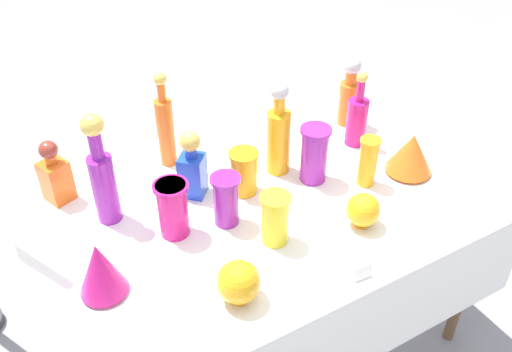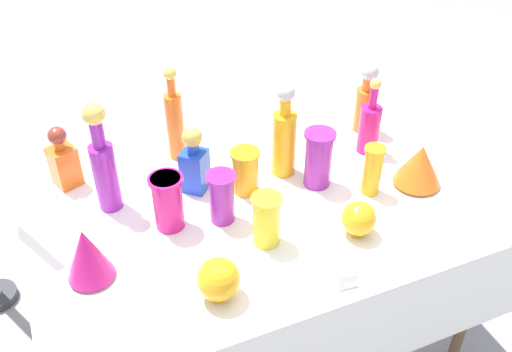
% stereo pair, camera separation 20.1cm
% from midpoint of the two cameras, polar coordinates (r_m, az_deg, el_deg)
% --- Properties ---
extents(ground_plane, '(40.00, 40.00, 0.00)m').
position_cam_midpoint_polar(ground_plane, '(2.62, -2.27, -15.27)').
color(ground_plane, gray).
extents(display_table, '(1.62, 1.11, 0.76)m').
position_cam_midpoint_polar(display_table, '(2.08, -2.16, -4.31)').
color(display_table, white).
rests_on(display_table, ground).
extents(tall_bottle_0, '(0.07, 0.07, 0.39)m').
position_cam_midpoint_polar(tall_bottle_0, '(2.19, -11.66, 4.75)').
color(tall_bottle_0, orange).
rests_on(tall_bottle_0, display_table).
extents(tall_bottle_1, '(0.08, 0.08, 0.32)m').
position_cam_midpoint_polar(tall_bottle_1, '(2.31, 7.64, 5.65)').
color(tall_bottle_1, '#C61972').
rests_on(tall_bottle_1, display_table).
extents(tall_bottle_2, '(0.09, 0.09, 0.31)m').
position_cam_midpoint_polar(tall_bottle_2, '(2.44, 6.99, 8.00)').
color(tall_bottle_2, orange).
rests_on(tall_bottle_2, display_table).
extents(tall_bottle_3, '(0.09, 0.09, 0.38)m').
position_cam_midpoint_polar(tall_bottle_3, '(2.11, -0.45, 4.01)').
color(tall_bottle_3, orange).
rests_on(tall_bottle_3, display_table).
extents(tall_bottle_4, '(0.08, 0.08, 0.42)m').
position_cam_midpoint_polar(tall_bottle_4, '(1.96, -17.99, -0.05)').
color(tall_bottle_4, purple).
rests_on(tall_bottle_4, display_table).
extents(square_decanter_0, '(0.11, 0.11, 0.25)m').
position_cam_midpoint_polar(square_decanter_0, '(2.16, -22.02, -0.00)').
color(square_decanter_0, orange).
rests_on(square_decanter_0, display_table).
extents(square_decanter_1, '(0.12, 0.12, 0.26)m').
position_cam_midpoint_polar(square_decanter_1, '(2.04, -9.23, 0.86)').
color(square_decanter_1, blue).
rests_on(square_decanter_1, display_table).
extents(slender_vase_0, '(0.10, 0.10, 0.19)m').
position_cam_midpoint_polar(slender_vase_0, '(1.91, -6.04, -2.37)').
color(slender_vase_0, purple).
rests_on(slender_vase_0, display_table).
extents(slender_vase_1, '(0.12, 0.12, 0.22)m').
position_cam_midpoint_polar(slender_vase_1, '(2.09, 3.14, 2.22)').
color(slender_vase_1, purple).
rests_on(slender_vase_1, display_table).
extents(slender_vase_2, '(0.12, 0.12, 0.20)m').
position_cam_midpoint_polar(slender_vase_2, '(1.89, -11.35, -3.22)').
color(slender_vase_2, '#C61972').
rests_on(slender_vase_2, display_table).
extents(slender_vase_3, '(0.10, 0.10, 0.18)m').
position_cam_midpoint_polar(slender_vase_3, '(1.84, -1.20, -4.28)').
color(slender_vase_3, yellow).
rests_on(slender_vase_3, display_table).
extents(slender_vase_4, '(0.08, 0.08, 0.19)m').
position_cam_midpoint_polar(slender_vase_4, '(2.10, 8.48, 1.47)').
color(slender_vase_4, orange).
rests_on(slender_vase_4, display_table).
extents(slender_vase_5, '(0.11, 0.11, 0.17)m').
position_cam_midpoint_polar(slender_vase_5, '(2.05, -4.03, 0.41)').
color(slender_vase_5, orange).
rests_on(slender_vase_5, display_table).
extents(fluted_vase_0, '(0.18, 0.18, 0.17)m').
position_cam_midpoint_polar(fluted_vase_0, '(2.19, 12.75, 2.18)').
color(fluted_vase_0, orange).
rests_on(fluted_vase_0, display_table).
extents(fluted_vase_1, '(0.15, 0.15, 0.19)m').
position_cam_midpoint_polar(fluted_vase_1, '(1.76, -18.56, -8.92)').
color(fluted_vase_1, '#C61972').
rests_on(fluted_vase_1, display_table).
extents(round_bowl_0, '(0.13, 0.13, 0.14)m').
position_cam_midpoint_polar(round_bowl_0, '(1.68, -5.24, -10.67)').
color(round_bowl_0, orange).
rests_on(round_bowl_0, display_table).
extents(round_bowl_1, '(0.12, 0.12, 0.13)m').
position_cam_midpoint_polar(round_bowl_1, '(1.93, 7.77, -3.51)').
color(round_bowl_1, orange).
rests_on(round_bowl_1, display_table).
extents(price_tag_left, '(0.06, 0.02, 0.05)m').
position_cam_midpoint_polar(price_tag_left, '(1.78, 7.47, -9.74)').
color(price_tag_left, white).
rests_on(price_tag_left, display_table).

